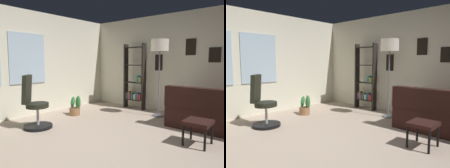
# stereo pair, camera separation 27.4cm
# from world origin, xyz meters

# --- Properties ---
(ground_plane) EXTENTS (5.43, 5.74, 0.10)m
(ground_plane) POSITION_xyz_m (0.00, 0.00, -0.05)
(ground_plane) COLOR #B8A28E
(wall_back_with_windows) EXTENTS (5.43, 0.12, 2.56)m
(wall_back_with_windows) POSITION_xyz_m (-0.02, 2.92, 1.28)
(wall_back_with_windows) COLOR silver
(wall_back_with_windows) RESTS_ON ground_plane
(wall_right_with_frames) EXTENTS (0.12, 5.74, 2.56)m
(wall_right_with_frames) POSITION_xyz_m (2.76, -0.00, 1.28)
(wall_right_with_frames) COLOR silver
(wall_right_with_frames) RESTS_ON ground_plane
(footstool) EXTENTS (0.43, 0.39, 0.40)m
(footstool) POSITION_xyz_m (0.91, -0.92, 0.34)
(footstool) COLOR black
(footstool) RESTS_ON ground_plane
(office_chair) EXTENTS (0.60, 0.60, 1.07)m
(office_chair) POSITION_xyz_m (-0.30, 1.88, 0.42)
(office_chair) COLOR black
(office_chair) RESTS_ON ground_plane
(bookshelf) EXTENTS (0.18, 0.64, 1.82)m
(bookshelf) POSITION_xyz_m (2.50, 1.35, 0.80)
(bookshelf) COLOR black
(bookshelf) RESTS_ON ground_plane
(floor_lamp) EXTENTS (0.42, 0.42, 1.85)m
(floor_lamp) POSITION_xyz_m (2.14, 0.42, 1.61)
(floor_lamp) COLOR slate
(floor_lamp) RESTS_ON ground_plane
(potted_plant) EXTENTS (0.30, 0.34, 0.52)m
(potted_plant) POSITION_xyz_m (0.91, 2.06, 0.19)
(potted_plant) COLOR #966743
(potted_plant) RESTS_ON ground_plane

